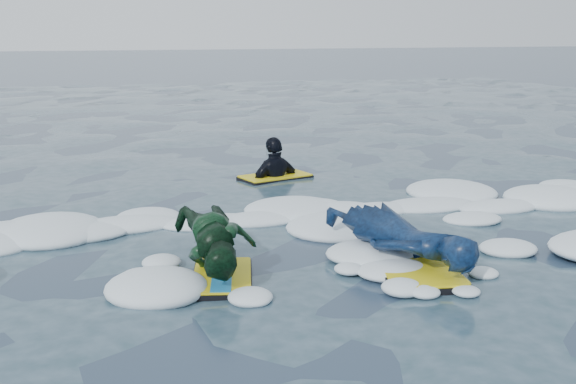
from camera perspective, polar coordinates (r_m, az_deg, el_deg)
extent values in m
plane|color=#1A2D3F|center=(6.36, -4.30, -6.33)|extent=(120.00, 120.00, 0.00)
cube|color=black|center=(6.40, 9.89, -5.97)|extent=(0.83, 1.27, 0.06)
cube|color=yellow|center=(6.39, 9.90, -5.63)|extent=(0.80, 1.25, 0.02)
imported|color=navy|center=(6.55, 9.02, -3.44)|extent=(1.09, 1.89, 0.43)
cube|color=black|center=(6.12, -5.22, -6.81)|extent=(0.68, 1.00, 0.05)
cube|color=yellow|center=(6.11, -5.23, -6.54)|extent=(0.66, 0.97, 0.02)
cube|color=#1877B6|center=(6.10, -5.23, -6.45)|extent=(0.35, 0.88, 0.01)
imported|color=#0F391D|center=(6.22, -5.61, -3.98)|extent=(0.76, 1.41, 0.52)
cube|color=black|center=(10.04, -1.02, 1.12)|extent=(1.09, 0.80, 0.05)
cube|color=yellow|center=(10.03, -1.02, 1.30)|extent=(1.06, 0.77, 0.02)
imported|color=black|center=(10.07, -1.01, 0.26)|extent=(0.93, 0.62, 1.46)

